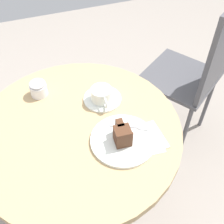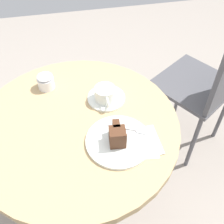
# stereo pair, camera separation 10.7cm
# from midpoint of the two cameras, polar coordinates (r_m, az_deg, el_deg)

# --- Properties ---
(ground_plane) EXTENTS (4.40, 4.40, 0.01)m
(ground_plane) POSITION_cam_midpoint_polar(r_m,az_deg,el_deg) (1.67, -6.73, -18.51)
(ground_plane) COLOR gray
(ground_plane) RESTS_ON ground
(cafe_table) EXTENTS (0.80, 0.80, 0.69)m
(cafe_table) POSITION_cam_midpoint_polar(r_m,az_deg,el_deg) (1.17, -9.21, -6.76)
(cafe_table) COLOR tan
(cafe_table) RESTS_ON ground
(saucer) EXTENTS (0.16, 0.16, 0.01)m
(saucer) POSITION_cam_midpoint_polar(r_m,az_deg,el_deg) (1.17, -4.57, 2.56)
(saucer) COLOR silver
(saucer) RESTS_ON cafe_table
(coffee_cup) EXTENTS (0.12, 0.09, 0.06)m
(coffee_cup) POSITION_cam_midpoint_polar(r_m,az_deg,el_deg) (1.14, -4.84, 3.40)
(coffee_cup) COLOR silver
(coffee_cup) RESTS_ON saucer
(teaspoon) EXTENTS (0.10, 0.03, 0.00)m
(teaspoon) POSITION_cam_midpoint_polar(r_m,az_deg,el_deg) (1.15, -2.03, 2.36)
(teaspoon) COLOR silver
(teaspoon) RESTS_ON saucer
(cake_plate) EXTENTS (0.24, 0.24, 0.01)m
(cake_plate) POSITION_cam_midpoint_polar(r_m,az_deg,el_deg) (1.02, -0.75, -5.88)
(cake_plate) COLOR silver
(cake_plate) RESTS_ON cafe_table
(cake_slice) EXTENTS (0.09, 0.06, 0.07)m
(cake_slice) POSITION_cam_midpoint_polar(r_m,az_deg,el_deg) (0.99, -1.00, -4.82)
(cake_slice) COLOR #422619
(cake_slice) RESTS_ON cake_plate
(fork) EXTENTS (0.08, 0.14, 0.00)m
(fork) POSITION_cam_midpoint_polar(r_m,az_deg,el_deg) (1.05, 1.53, -3.20)
(fork) COLOR silver
(fork) RESTS_ON cake_plate
(napkin) EXTENTS (0.16, 0.17, 0.00)m
(napkin) POSITION_cam_midpoint_polar(r_m,az_deg,el_deg) (1.03, 3.28, -5.68)
(napkin) COLOR silver
(napkin) RESTS_ON cafe_table
(cafe_chair) EXTENTS (0.53, 0.53, 0.97)m
(cafe_chair) POSITION_cam_midpoint_polar(r_m,az_deg,el_deg) (1.56, 15.36, 8.45)
(cafe_chair) COLOR #4C4C51
(cafe_chair) RESTS_ON ground
(sugar_pot) EXTENTS (0.07, 0.07, 0.07)m
(sugar_pot) POSITION_cam_midpoint_polar(r_m,az_deg,el_deg) (1.22, -17.22, 4.53)
(sugar_pot) COLOR white
(sugar_pot) RESTS_ON cafe_table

